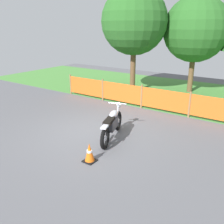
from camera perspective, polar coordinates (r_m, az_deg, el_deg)
ground at (r=8.46m, az=-3.56°, el=-4.70°), size 24.00×24.00×0.02m
grass_verge at (r=14.07m, az=13.55°, el=4.64°), size 24.00×7.01×0.01m
barrier_fence at (r=10.83m, az=6.89°, el=3.68°), size 8.58×0.08×1.05m
tree_leftmost at (r=13.19m, az=5.19°, el=20.24°), size 3.36×3.36×5.36m
tree_near_left at (r=13.93m, az=18.92°, el=17.71°), size 3.34×3.34×4.97m
motorcycle_lead at (r=7.80m, az=0.01°, el=-2.80°), size 0.89×2.07×1.01m
traffic_cone at (r=6.60m, az=-5.25°, el=-9.40°), size 0.32×0.32×0.53m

